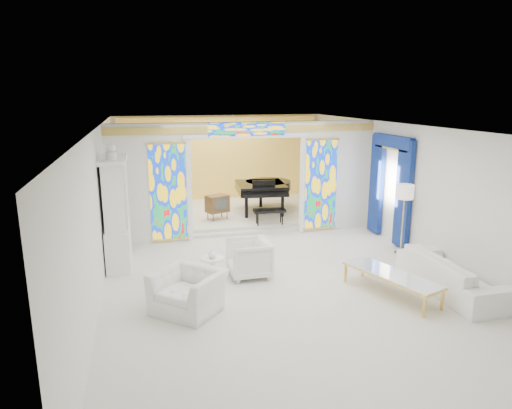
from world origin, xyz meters
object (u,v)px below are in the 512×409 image
object	(u,v)px
china_cabinet	(117,213)
tv_console	(217,204)
armchair_left	(188,291)
sofa	(451,274)
grand_piano	(264,187)
armchair_right	(249,258)
coffee_table	(391,275)

from	to	relation	value
china_cabinet	tv_console	distance (m)	3.70
china_cabinet	armchair_left	xyz separation A→B (m)	(1.23, -2.63, -0.81)
tv_console	sofa	bearing A→B (deg)	-80.34
tv_console	grand_piano	bearing A→B (deg)	-0.36
china_cabinet	armchair_right	size ratio (longest dim) A/B	3.21
sofa	coffee_table	xyz separation A→B (m)	(-1.20, 0.13, 0.05)
sofa	coffee_table	size ratio (longest dim) A/B	1.17
armchair_left	sofa	world-z (taller)	armchair_left
armchair_right	coffee_table	distance (m)	2.82
coffee_table	tv_console	size ratio (longest dim) A/B	2.88
grand_piano	tv_console	world-z (taller)	grand_piano
sofa	tv_console	xyz separation A→B (m)	(-3.54, 5.61, 0.28)
armchair_left	armchair_right	world-z (taller)	armchair_right
china_cabinet	grand_piano	bearing A→B (deg)	37.35
armchair_left	grand_piano	xyz separation A→B (m)	(2.97, 5.83, 0.54)
armchair_right	grand_piano	bearing A→B (deg)	161.01
tv_console	armchair_left	bearing A→B (deg)	-127.67
armchair_left	sofa	xyz separation A→B (m)	(4.94, -0.43, -0.01)
armchair_left	grand_piano	size ratio (longest dim) A/B	0.41
china_cabinet	armchair_left	distance (m)	3.01
armchair_right	coffee_table	size ratio (longest dim) A/B	0.41
armchair_left	tv_console	size ratio (longest dim) A/B	1.56
tv_console	armchair_right	bearing A→B (deg)	-112.69
sofa	coffee_table	world-z (taller)	sofa
coffee_table	china_cabinet	bearing A→B (deg)	149.51
tv_console	china_cabinet	bearing A→B (deg)	-158.31
armchair_right	tv_console	bearing A→B (deg)	-179.95
armchair_right	grand_piano	world-z (taller)	grand_piano
coffee_table	armchair_right	bearing A→B (deg)	146.29
armchair_left	armchair_right	xyz separation A→B (m)	(1.39, 1.27, 0.03)
armchair_right	armchair_left	bearing A→B (deg)	-47.44
coffee_table	tv_console	distance (m)	5.97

